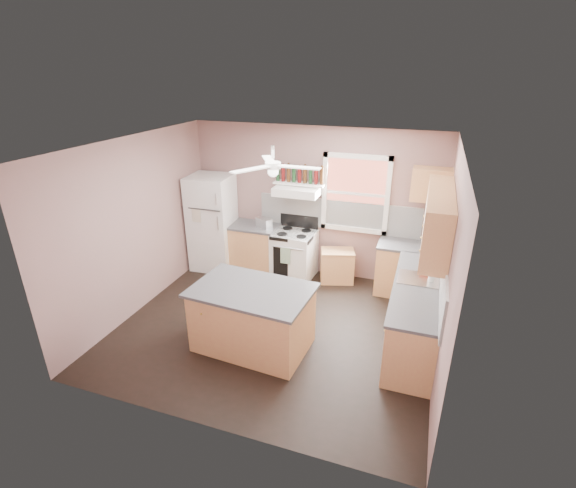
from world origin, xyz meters
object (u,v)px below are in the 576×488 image
(stove, at_px, (294,255))
(cart, at_px, (337,266))
(toaster, at_px, (264,223))
(island, at_px, (253,319))
(refrigerator, at_px, (213,223))

(stove, relative_size, cart, 1.48)
(toaster, bearing_deg, island, -47.74)
(refrigerator, bearing_deg, stove, -1.02)
(stove, relative_size, island, 0.58)
(stove, bearing_deg, toaster, -172.86)
(toaster, bearing_deg, stove, 27.41)
(refrigerator, xyz_separation_m, island, (1.72, -2.10, -0.47))
(cart, xyz_separation_m, island, (-0.67, -2.25, 0.14))
(refrigerator, bearing_deg, island, -55.04)
(refrigerator, height_order, stove, refrigerator)
(island, bearing_deg, cart, 77.68)
(refrigerator, distance_m, stove, 1.66)
(refrigerator, bearing_deg, cart, -0.68)
(refrigerator, height_order, island, refrigerator)
(refrigerator, relative_size, cart, 3.09)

